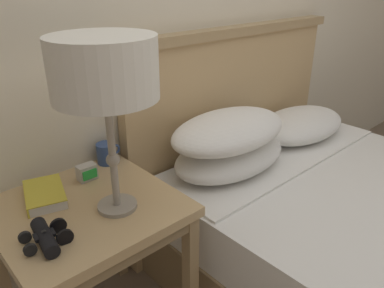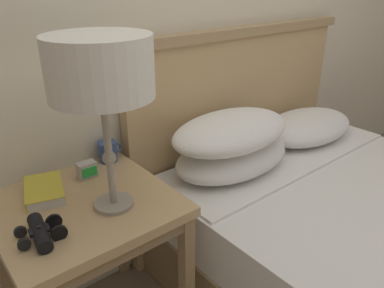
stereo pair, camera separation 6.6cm
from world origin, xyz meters
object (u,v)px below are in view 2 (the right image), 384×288
(coffee_mug, at_px, (108,151))
(binoculars_pair, at_px, (40,232))
(nightstand, at_px, (85,221))
(alarm_clock, at_px, (87,170))
(table_lamp, at_px, (100,70))
(book_on_nightstand, at_px, (43,190))

(coffee_mug, bearing_deg, binoculars_pair, -140.27)
(nightstand, distance_m, alarm_clock, 0.20)
(table_lamp, bearing_deg, alarm_clock, 85.93)
(book_on_nightstand, bearing_deg, alarm_clock, 7.31)
(book_on_nightstand, relative_size, alarm_clock, 3.25)
(table_lamp, distance_m, book_on_nightstand, 0.51)
(nightstand, height_order, table_lamp, table_lamp)
(coffee_mug, bearing_deg, book_on_nightstand, -162.75)
(coffee_mug, height_order, alarm_clock, coffee_mug)
(nightstand, relative_size, alarm_clock, 9.16)
(nightstand, xyz_separation_m, binoculars_pair, (-0.18, -0.12, 0.11))
(nightstand, height_order, alarm_clock, alarm_clock)
(book_on_nightstand, bearing_deg, table_lamp, -53.35)
(table_lamp, bearing_deg, nightstand, 126.61)
(binoculars_pair, bearing_deg, nightstand, 33.21)
(nightstand, height_order, book_on_nightstand, book_on_nightstand)
(book_on_nightstand, xyz_separation_m, alarm_clock, (0.18, 0.02, 0.01))
(table_lamp, xyz_separation_m, binoculars_pair, (-0.25, -0.02, -0.43))
(alarm_clock, bearing_deg, table_lamp, -94.07)
(table_lamp, relative_size, alarm_clock, 7.96)
(binoculars_pair, height_order, coffee_mug, coffee_mug)
(coffee_mug, relative_size, alarm_clock, 1.47)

